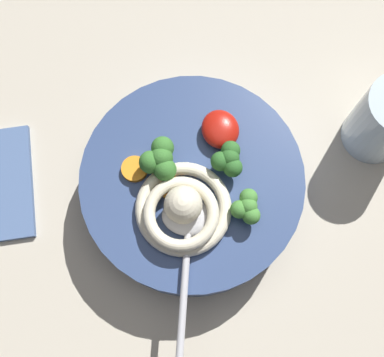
{
  "coord_description": "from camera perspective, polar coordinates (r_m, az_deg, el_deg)",
  "views": [
    {
      "loc": [
        15.22,
        -3.73,
        62.85
      ],
      "look_at": [
        1.19,
        0.74,
        9.97
      ],
      "focal_mm": 45.74,
      "sensor_mm": 36.0,
      "label": 1
    }
  ],
  "objects": [
    {
      "name": "broccoli_floret_far",
      "position": [
        0.52,
        6.41,
        -3.35
      ],
      "size": [
        3.88,
        3.34,
        3.07
      ],
      "color": "#7A9E60",
      "rests_on": "soup_bowl"
    },
    {
      "name": "noodle_pile",
      "position": [
        0.53,
        -1.09,
        -3.59
      ],
      "size": [
        11.64,
        11.41,
        4.68
      ],
      "color": "beige",
      "rests_on": "soup_bowl"
    },
    {
      "name": "broccoli_floret_center",
      "position": [
        0.53,
        -3.76,
        2.22
      ],
      "size": [
        4.95,
        4.26,
        3.91
      ],
      "color": "#7A9E60",
      "rests_on": "soup_bowl"
    },
    {
      "name": "soup_spoon",
      "position": [
        0.53,
        -0.43,
        -5.89
      ],
      "size": [
        17.25,
        9.47,
        1.6
      ],
      "rotation": [
        0.0,
        0.0,
        5.91
      ],
      "color": "#B7B7BC",
      "rests_on": "soup_bowl"
    },
    {
      "name": "carrot_slice_beside_chili",
      "position": [
        0.55,
        -6.7,
        1.1
      ],
      "size": [
        2.96,
        2.96,
        0.76
      ],
      "primitive_type": "cylinder",
      "color": "orange",
      "rests_on": "soup_bowl"
    },
    {
      "name": "soup_bowl",
      "position": [
        0.58,
        -0.0,
        -0.84
      ],
      "size": [
        25.57,
        25.57,
        6.57
      ],
      "color": "#334775",
      "rests_on": "table_slab"
    },
    {
      "name": "carrot_slice_near_spoon",
      "position": [
        0.54,
        -2.45,
        -1.09
      ],
      "size": [
        2.72,
        2.72,
        0.51
      ],
      "primitive_type": "cylinder",
      "color": "orange",
      "rests_on": "soup_bowl"
    },
    {
      "name": "table_slab",
      "position": [
        0.63,
        -0.97,
        -1.22
      ],
      "size": [
        116.49,
        116.49,
        3.4
      ],
      "primitive_type": "cube",
      "color": "#BCB29E",
      "rests_on": "ground"
    },
    {
      "name": "chili_sauce_dollop",
      "position": [
        0.56,
        3.32,
        5.76
      ],
      "size": [
        4.72,
        4.24,
        2.12
      ],
      "primitive_type": "ellipsoid",
      "color": "#B2190F",
      "rests_on": "soup_bowl"
    },
    {
      "name": "broccoli_floret_rear",
      "position": [
        0.54,
        4.25,
        2.27
      ],
      "size": [
        4.22,
        3.63,
        3.33
      ],
      "color": "#7A9E60",
      "rests_on": "soup_bowl"
    }
  ]
}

